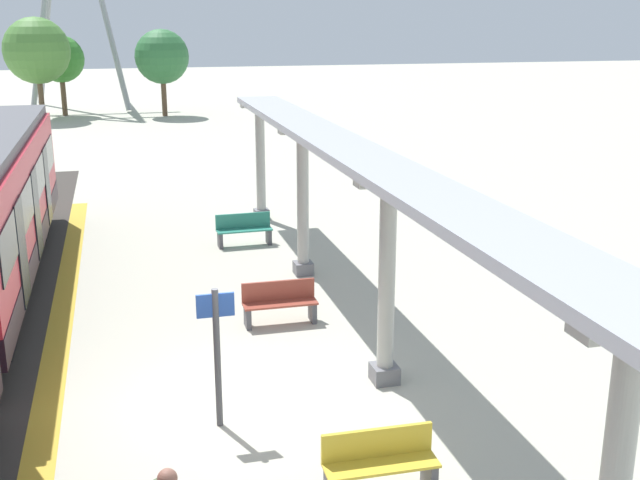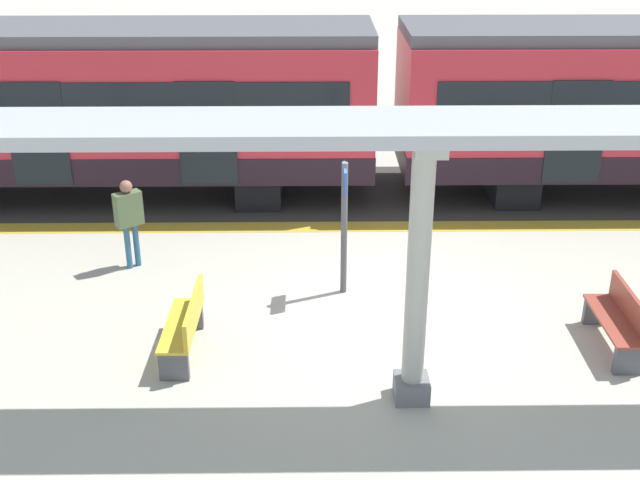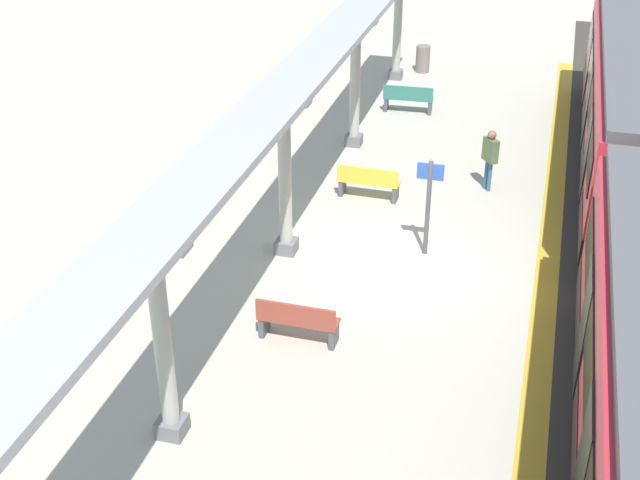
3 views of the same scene
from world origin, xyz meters
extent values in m
plane|color=#B0AE9B|center=(0.00, 0.00, 0.00)|extent=(176.00, 176.00, 0.00)
cube|color=gold|center=(-2.86, 0.00, 0.00)|extent=(0.49, 30.50, 0.01)
cube|color=#38332D|center=(-4.71, 0.00, 0.00)|extent=(3.20, 42.50, 0.01)
cube|color=red|center=(-4.71, -6.24, 1.94)|extent=(2.60, 12.75, 2.60)
cube|color=black|center=(-4.71, -6.24, 0.92)|extent=(2.63, 12.77, 0.55)
cube|color=#515156|center=(-4.71, -6.24, 3.36)|extent=(2.39, 12.75, 0.24)
cube|color=black|center=(-3.39, -6.24, 2.25)|extent=(0.03, 11.73, 0.84)
cube|color=black|center=(-3.39, -6.24, 1.69)|extent=(0.04, 1.10, 2.00)
cube|color=black|center=(-3.39, -3.05, 1.69)|extent=(0.04, 1.10, 2.00)
cube|color=black|center=(-4.71, -2.16, 0.32)|extent=(2.21, 0.90, 0.64)
cube|color=black|center=(-3.39, 3.92, 1.69)|extent=(0.04, 1.10, 2.00)
cube|color=black|center=(-4.71, 3.03, 0.32)|extent=(2.21, 0.90, 0.64)
cube|color=slate|center=(2.66, 0.17, 0.15)|extent=(0.44, 0.44, 0.30)
cylinder|color=#A6A69F|center=(2.66, 0.17, 1.86)|extent=(0.28, 0.28, 3.12)
cube|color=#A6A69F|center=(2.66, 0.17, 3.48)|extent=(1.10, 0.36, 0.12)
cube|color=#A8AAB2|center=(2.66, -0.12, 3.62)|extent=(1.20, 24.48, 0.16)
cube|color=gold|center=(1.53, -2.93, 0.44)|extent=(1.51, 0.47, 0.04)
cube|color=gold|center=(1.53, -2.74, 0.66)|extent=(1.50, 0.09, 0.40)
cube|color=#4C4C51|center=(2.20, -2.94, 0.21)|extent=(0.11, 0.40, 0.42)
cube|color=#4C4C51|center=(0.86, -2.91, 0.21)|extent=(0.11, 0.40, 0.42)
cube|color=brown|center=(1.47, 3.16, 0.44)|extent=(1.50, 0.45, 0.04)
cube|color=brown|center=(1.47, 3.35, 0.66)|extent=(1.50, 0.07, 0.40)
cube|color=#4C4C51|center=(2.14, 3.16, 0.21)|extent=(0.10, 0.40, 0.42)
cube|color=#4C4C51|center=(0.80, 3.17, 0.21)|extent=(0.10, 0.40, 0.42)
cylinder|color=#4C4C51|center=(-0.26, -0.59, 1.10)|extent=(0.10, 0.10, 2.20)
cube|color=#284C9E|center=(-0.26, -0.59, 1.95)|extent=(0.56, 0.04, 0.36)
cylinder|color=#2D5B7C|center=(-1.17, -4.22, 0.39)|extent=(0.10, 0.10, 0.78)
cylinder|color=#2D5B7C|center=(-1.26, -4.09, 0.39)|extent=(0.10, 0.10, 0.78)
cube|color=#536541|center=(-1.22, -4.15, 1.07)|extent=(0.44, 0.49, 0.58)
sphere|color=#8F5C4B|center=(-1.22, -4.15, 1.47)|extent=(0.21, 0.21, 0.21)
camera|label=1|loc=(-1.46, -11.28, 6.00)|focal=43.70mm
camera|label=2|loc=(11.28, -1.11, 6.20)|focal=45.35mm
camera|label=3|loc=(-2.38, 15.42, 9.31)|focal=47.75mm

